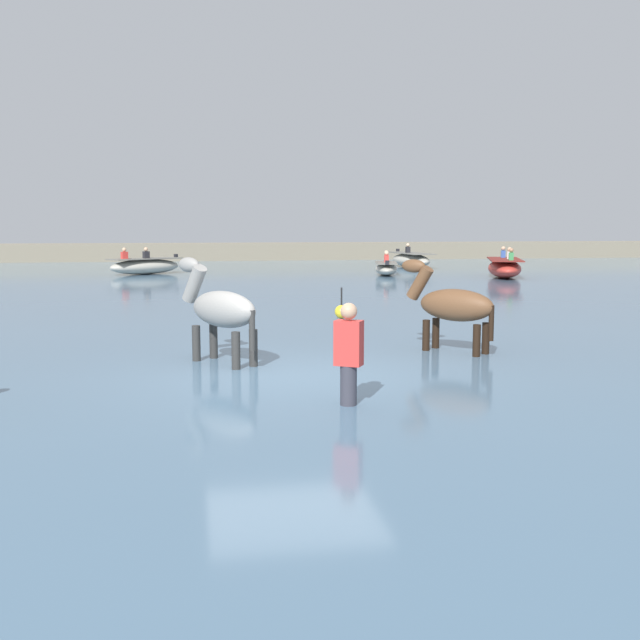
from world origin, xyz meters
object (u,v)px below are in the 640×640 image
(boat_distant_west, at_px, (386,268))
(boat_near_port, at_px, (505,268))
(boat_distant_east, at_px, (411,260))
(channel_buoy, at_px, (341,311))
(boat_near_starboard, at_px, (145,266))
(person_onlooker_left, at_px, (349,366))
(horse_lead_grey, at_px, (221,312))
(horse_trailing_bay, at_px, (452,308))

(boat_distant_west, relative_size, boat_near_port, 0.68)
(boat_near_port, height_order, boat_distant_east, boat_near_port)
(channel_buoy, bearing_deg, boat_near_starboard, 108.13)
(boat_near_port, height_order, person_onlooker_left, same)
(boat_distant_west, bearing_deg, horse_lead_grey, -111.99)
(boat_near_port, bearing_deg, boat_distant_east, 103.11)
(boat_near_port, distance_m, boat_near_starboard, 15.31)
(horse_trailing_bay, xyz_separation_m, boat_distant_east, (6.59, 24.29, -0.38))
(horse_trailing_bay, relative_size, boat_distant_west, 0.67)
(boat_distant_west, relative_size, channel_buoy, 4.05)
(horse_trailing_bay, height_order, boat_distant_west, horse_trailing_bay)
(boat_near_starboard, xyz_separation_m, person_onlooker_left, (3.83, -24.58, 0.12))
(boat_distant_west, bearing_deg, horse_trailing_bay, -101.61)
(horse_lead_grey, distance_m, boat_distant_east, 26.80)
(boat_distant_west, distance_m, boat_near_port, 4.93)
(horse_lead_grey, distance_m, person_onlooker_left, 3.34)
(boat_distant_west, xyz_separation_m, boat_near_port, (4.45, -2.12, 0.10))
(boat_near_starboard, bearing_deg, channel_buoy, -71.87)
(channel_buoy, bearing_deg, boat_distant_east, 68.91)
(boat_near_starboard, height_order, channel_buoy, boat_near_starboard)
(horse_trailing_bay, xyz_separation_m, boat_near_port, (8.34, 16.81, -0.37))
(horse_trailing_bay, relative_size, boat_distant_east, 0.48)
(horse_lead_grey, xyz_separation_m, person_onlooker_left, (1.39, -3.01, -0.33))
(boat_distant_east, bearing_deg, horse_lead_grey, -113.06)
(horse_lead_grey, bearing_deg, boat_near_starboard, 96.43)
(horse_lead_grey, xyz_separation_m, channel_buoy, (2.96, 5.11, -0.64))
(boat_distant_west, bearing_deg, person_onlooker_left, -106.00)
(boat_near_port, bearing_deg, horse_trailing_bay, -116.38)
(boat_distant_west, xyz_separation_m, boat_distant_east, (2.70, 5.36, 0.09))
(boat_near_port, height_order, channel_buoy, boat_near_port)
(horse_lead_grey, xyz_separation_m, boat_near_port, (12.24, 17.17, -0.42))
(boat_distant_west, relative_size, boat_near_starboard, 0.85)
(boat_near_port, xyz_separation_m, boat_distant_east, (-1.74, 7.48, -0.01))
(boat_distant_west, distance_m, boat_distant_east, 6.01)
(horse_trailing_bay, height_order, boat_near_port, horse_trailing_bay)
(horse_trailing_bay, bearing_deg, boat_near_starboard, 106.64)
(boat_distant_east, bearing_deg, channel_buoy, -111.09)
(boat_distant_east, height_order, channel_buoy, boat_distant_east)
(horse_lead_grey, height_order, boat_near_port, horse_lead_grey)
(horse_trailing_bay, relative_size, channel_buoy, 2.72)
(horse_trailing_bay, distance_m, boat_near_starboard, 22.13)
(person_onlooker_left, bearing_deg, boat_near_starboard, 98.84)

